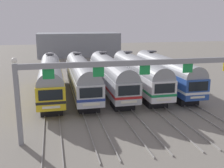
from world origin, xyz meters
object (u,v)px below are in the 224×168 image
commuter_train_white (138,72)px  catenary_gantry (145,75)px  commuter_train_stainless (110,74)px  commuter_train_silver (81,75)px  commuter_train_yellow (51,76)px  commuter_train_blue (164,71)px

commuter_train_white → catenary_gantry: (-3.90, -13.50, 2.54)m
commuter_train_stainless → catenary_gantry: 13.74m
commuter_train_silver → commuter_train_stainless: same height
commuter_train_silver → commuter_train_yellow: bearing=180.0°
commuter_train_blue → catenary_gantry: bearing=-120.0°
commuter_train_yellow → commuter_train_white: 11.69m
commuter_train_blue → commuter_train_stainless: bearing=180.0°
commuter_train_silver → catenary_gantry: (3.90, -13.50, 2.54)m
commuter_train_yellow → catenary_gantry: (7.80, -13.50, 2.54)m
commuter_train_silver → commuter_train_blue: bearing=0.0°
commuter_train_stainless → commuter_train_blue: size_ratio=1.00×
commuter_train_yellow → catenary_gantry: bearing=-60.0°
commuter_train_silver → commuter_train_blue: 11.69m
commuter_train_stainless → commuter_train_blue: (7.80, 0.00, 0.00)m
commuter_train_silver → commuter_train_blue: same height
commuter_train_blue → commuter_train_yellow: bearing=180.0°
commuter_train_stainless → commuter_train_yellow: bearing=180.0°
commuter_train_white → catenary_gantry: size_ratio=0.87×
commuter_train_yellow → commuter_train_blue: bearing=0.0°
commuter_train_silver → catenary_gantry: size_ratio=0.87×
commuter_train_yellow → commuter_train_white: same height
commuter_train_stainless → commuter_train_silver: bearing=180.0°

